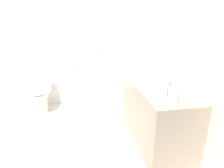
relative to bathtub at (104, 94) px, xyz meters
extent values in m
plane|color=beige|center=(-0.68, -0.87, -0.30)|extent=(4.19, 4.19, 0.00)
cube|color=white|center=(-0.68, 0.40, 0.87)|extent=(3.59, 0.10, 2.33)
cube|color=white|center=(0.97, -0.87, 0.87)|extent=(0.10, 2.86, 2.33)
cube|color=white|center=(0.00, 0.00, -0.02)|extent=(1.68, 0.71, 0.55)
cube|color=white|center=(0.00, 0.00, 0.21)|extent=(1.38, 0.51, 0.09)
cylinder|color=#A5A5AB|center=(0.66, 0.00, 0.29)|extent=(0.09, 0.03, 0.03)
cylinder|color=#A5A5AB|center=(-0.08, 0.32, 0.69)|extent=(0.28, 0.03, 0.58)
cylinder|color=#A5A5AB|center=(-0.46, 0.32, 0.62)|extent=(0.32, 0.03, 0.03)
cube|color=white|center=(0.08, -0.34, 0.20)|extent=(0.22, 0.03, 0.20)
cylinder|color=white|center=(-1.27, 0.01, -0.11)|extent=(0.22, 0.22, 0.37)
ellipsoid|color=white|center=(-1.28, -0.04, 0.07)|extent=(0.36, 0.42, 0.13)
ellipsoid|color=white|center=(-1.28, -0.04, 0.14)|extent=(0.34, 0.40, 0.02)
cube|color=white|center=(-1.25, 0.20, 0.21)|extent=(0.35, 0.20, 0.29)
cylinder|color=#AFAFB4|center=(-1.25, 0.20, 0.36)|extent=(0.03, 0.03, 0.01)
cube|color=tan|center=(0.60, -1.29, 0.14)|extent=(0.63, 1.37, 0.87)
cylinder|color=white|center=(0.60, -1.23, 0.61)|extent=(0.33, 0.33, 0.07)
cylinder|color=#A3A3A8|center=(0.80, -1.23, 0.61)|extent=(0.02, 0.02, 0.07)
cylinder|color=#A3A3A8|center=(0.75, -1.23, 0.65)|extent=(0.11, 0.02, 0.02)
cylinder|color=#A3A3A8|center=(0.80, -1.29, 0.59)|extent=(0.03, 0.03, 0.04)
cylinder|color=#A3A3A8|center=(0.80, -1.17, 0.59)|extent=(0.03, 0.03, 0.04)
cylinder|color=silver|center=(0.62, -0.79, 0.67)|extent=(0.07, 0.07, 0.20)
cylinder|color=white|center=(0.62, -0.79, 0.78)|extent=(0.04, 0.04, 0.02)
cylinder|color=silver|center=(0.53, -1.62, 0.69)|extent=(0.06, 0.06, 0.24)
cylinder|color=white|center=(0.53, -1.62, 0.82)|extent=(0.03, 0.03, 0.02)
cylinder|color=silver|center=(0.54, -1.46, 0.67)|extent=(0.06, 0.06, 0.18)
cylinder|color=white|center=(0.54, -1.46, 0.77)|extent=(0.03, 0.03, 0.02)
cylinder|color=silver|center=(0.56, -1.81, 0.69)|extent=(0.07, 0.07, 0.23)
cylinder|color=white|center=(0.56, -1.81, 0.82)|extent=(0.04, 0.04, 0.02)
cylinder|color=silver|center=(0.56, -0.98, 0.69)|extent=(0.07, 0.07, 0.22)
cylinder|color=white|center=(0.56, -0.98, 0.81)|extent=(0.04, 0.04, 0.02)
cylinder|color=white|center=(0.62, -1.57, 0.63)|extent=(0.06, 0.06, 0.10)
cylinder|color=white|center=(0.60, -0.88, 0.62)|extent=(0.06, 0.06, 0.08)
cylinder|color=white|center=(0.59, -1.69, 0.62)|extent=(0.07, 0.07, 0.08)
cylinder|color=white|center=(0.53, -0.77, 0.62)|extent=(0.07, 0.07, 0.09)
cylinder|color=white|center=(-1.49, 0.03, -0.23)|extent=(0.11, 0.11, 0.14)
camera|label=1|loc=(-0.45, -3.52, 1.43)|focal=29.11mm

